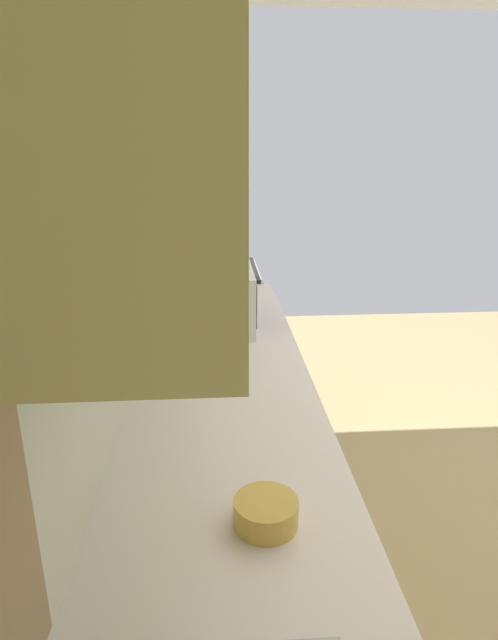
# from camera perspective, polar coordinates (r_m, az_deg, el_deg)

# --- Properties ---
(wall_back) EXTENTS (4.22, 0.12, 2.56)m
(wall_back) POSITION_cam_1_polar(r_m,az_deg,el_deg) (1.89, -14.93, 4.81)
(wall_back) COLOR beige
(wall_back) RESTS_ON ground_plane
(counter_run) EXTENTS (3.33, 0.67, 0.89)m
(counter_run) POSITION_cam_1_polar(r_m,az_deg,el_deg) (1.91, -2.62, -22.99)
(counter_run) COLOR #D4BD75
(counter_run) RESTS_ON ground_plane
(upper_cabinets) EXTENTS (2.03, 0.33, 0.64)m
(upper_cabinets) POSITION_cam_1_polar(r_m,az_deg,el_deg) (1.43, -10.28, 23.10)
(upper_cabinets) COLOR #D2C272
(oven_range) EXTENTS (0.70, 0.62, 1.07)m
(oven_range) POSITION_cam_1_polar(r_m,az_deg,el_deg) (3.65, -3.73, -1.25)
(oven_range) COLOR #B7BABF
(oven_range) RESTS_ON ground_plane
(microwave) EXTENTS (0.53, 0.37, 0.28)m
(microwave) POSITION_cam_1_polar(r_m,az_deg,el_deg) (2.48, -3.82, 2.67)
(microwave) COLOR white
(microwave) RESTS_ON counter_run
(bowl) EXTENTS (0.15, 0.15, 0.06)m
(bowl) POSITION_cam_1_polar(r_m,az_deg,el_deg) (1.26, 1.85, -20.07)
(bowl) COLOR gold
(bowl) RESTS_ON counter_run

